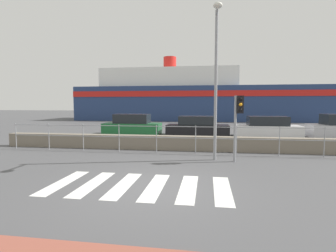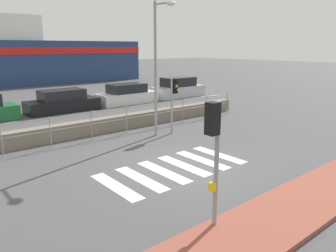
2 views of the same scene
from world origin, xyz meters
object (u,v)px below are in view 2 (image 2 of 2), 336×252
(streetlamp, at_px, (159,54))
(parked_car_white, at_px, (127,95))
(traffic_light_far, at_px, (174,93))
(parked_car_silver, at_px, (178,88))
(parked_car_black, at_px, (62,102))
(traffic_light_near, at_px, (214,140))

(streetlamp, xyz_separation_m, parked_car_white, (3.80, 8.56, -3.07))
(traffic_light_far, xyz_separation_m, parked_car_silver, (7.87, 8.54, -1.22))
(traffic_light_far, height_order, parked_car_silver, traffic_light_far)
(parked_car_black, bearing_deg, parked_car_silver, 0.00)
(traffic_light_near, distance_m, streetlamp, 8.11)
(traffic_light_far, bearing_deg, traffic_light_near, -125.13)
(parked_car_black, height_order, parked_car_silver, parked_car_silver)
(parked_car_black, xyz_separation_m, parked_car_white, (4.80, 0.00, 0.01))
(streetlamp, distance_m, parked_car_white, 9.86)
(traffic_light_near, xyz_separation_m, parked_car_black, (2.99, 15.45, -1.51))
(streetlamp, relative_size, parked_car_silver, 1.32)
(traffic_light_far, xyz_separation_m, streetlamp, (-0.87, -0.02, 1.78))
(traffic_light_near, height_order, traffic_light_far, traffic_light_near)
(traffic_light_near, xyz_separation_m, traffic_light_far, (4.86, 6.91, -0.21))
(traffic_light_far, bearing_deg, parked_car_silver, 47.34)
(streetlamp, bearing_deg, traffic_light_far, 1.45)
(traffic_light_near, xyz_separation_m, parked_car_white, (7.79, 15.45, -1.50))
(traffic_light_near, distance_m, parked_car_silver, 20.07)
(parked_car_white, bearing_deg, traffic_light_far, -108.94)
(parked_car_black, relative_size, parked_car_white, 1.01)
(streetlamp, height_order, parked_car_black, streetlamp)
(parked_car_white, xyz_separation_m, parked_car_silver, (4.94, 0.00, 0.07))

